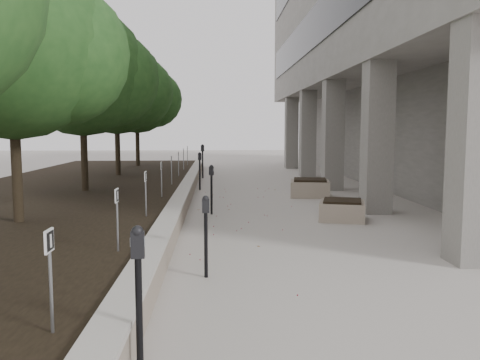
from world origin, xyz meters
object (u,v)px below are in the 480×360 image
object	(u,v)px
parking_meter_2	(206,237)
planter_back	(310,188)
parking_meter_1	(139,303)
crabapple_tree_2	(13,83)
planter_front	(342,210)
parking_meter_3	(211,190)
parking_meter_5	(203,161)
crabapple_tree_4	(117,107)
crabapple_tree_3	(82,99)
parking_meter_4	(200,171)
crabapple_tree_5	(137,111)

from	to	relation	value
parking_meter_2	planter_back	xyz separation A→B (m)	(3.26, 8.85, -0.33)
parking_meter_1	planter_back	world-z (taller)	parking_meter_1
crabapple_tree_2	planter_front	distance (m)	7.87
parking_meter_3	parking_meter_5	size ratio (longest dim) A/B	0.85
planter_back	crabapple_tree_2	bearing A→B (deg)	-138.37
crabapple_tree_4	parking_meter_2	bearing A→B (deg)	-73.28
crabapple_tree_3	parking_meter_3	world-z (taller)	crabapple_tree_3
crabapple_tree_3	planter_back	bearing A→B (deg)	10.15
parking_meter_4	crabapple_tree_4	bearing A→B (deg)	138.05
planter_back	planter_front	bearing A→B (deg)	-89.99
parking_meter_4	planter_back	distance (m)	4.18
parking_meter_5	parking_meter_4	bearing A→B (deg)	-69.74
parking_meter_3	parking_meter_4	distance (m)	5.22
parking_meter_5	parking_meter_2	bearing A→B (deg)	-68.18
planter_front	parking_meter_4	bearing A→B (deg)	121.23
parking_meter_5	planter_back	distance (m)	7.32
parking_meter_1	crabapple_tree_5	bearing A→B (deg)	94.09
crabapple_tree_5	parking_meter_5	size ratio (longest dim) A/B	3.51
parking_meter_3	planter_back	world-z (taller)	parking_meter_3
crabapple_tree_4	crabapple_tree_2	bearing A→B (deg)	-90.00
planter_back	parking_meter_2	bearing A→B (deg)	-110.25
crabapple_tree_2	crabapple_tree_4	size ratio (longest dim) A/B	1.00
crabapple_tree_5	planter_back	xyz separation A→B (m)	(7.04, -8.74, -2.83)
parking_meter_2	parking_meter_3	world-z (taller)	parking_meter_3
parking_meter_4	planter_front	xyz separation A→B (m)	(3.72, -6.13, -0.45)
crabapple_tree_3	planter_front	world-z (taller)	crabapple_tree_3
crabapple_tree_3	parking_meter_1	bearing A→B (deg)	-72.95
parking_meter_1	planter_front	size ratio (longest dim) A/B	1.30
crabapple_tree_3	parking_meter_5	world-z (taller)	crabapple_tree_3
crabapple_tree_5	parking_meter_2	world-z (taller)	crabapple_tree_5
parking_meter_1	crabapple_tree_2	bearing A→B (deg)	115.27
crabapple_tree_5	crabapple_tree_3	bearing A→B (deg)	-90.00
crabapple_tree_3	parking_meter_5	distance (m)	8.56
crabapple_tree_5	parking_meter_3	distance (m)	12.88
crabapple_tree_2	crabapple_tree_5	size ratio (longest dim) A/B	1.00
parking_meter_2	planter_back	size ratio (longest dim) A/B	1.00
crabapple_tree_3	planter_front	size ratio (longest dim) A/B	5.03
crabapple_tree_2	parking_meter_3	size ratio (longest dim) A/B	4.15
crabapple_tree_3	crabapple_tree_5	bearing A→B (deg)	90.00
crabapple_tree_4	planter_front	distance (m)	11.03
crabapple_tree_4	planter_front	bearing A→B (deg)	-48.61
crabapple_tree_2	planter_back	world-z (taller)	crabapple_tree_2
parking_meter_2	planter_front	bearing A→B (deg)	49.60
crabapple_tree_4	crabapple_tree_5	xyz separation A→B (m)	(0.00, 5.00, 0.00)
parking_meter_4	planter_back	world-z (taller)	parking_meter_4
parking_meter_4	parking_meter_5	bearing A→B (deg)	77.50
crabapple_tree_3	crabapple_tree_4	size ratio (longest dim) A/B	1.00
crabapple_tree_5	crabapple_tree_4	bearing A→B (deg)	-90.00
planter_back	crabapple_tree_3	bearing A→B (deg)	-169.85
crabapple_tree_5	parking_meter_2	distance (m)	18.16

